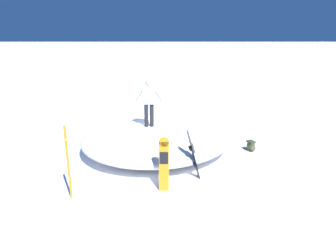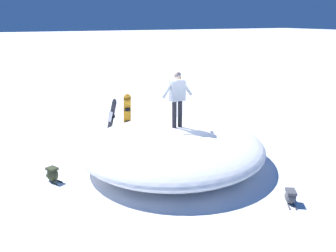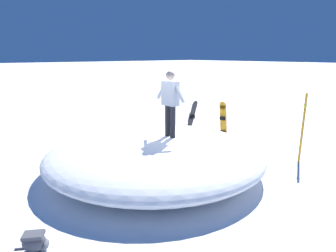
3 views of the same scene
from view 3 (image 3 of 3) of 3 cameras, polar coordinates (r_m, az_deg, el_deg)
name	(u,v)px [view 3 (image 3 of 3)]	position (r m, az deg, el deg)	size (l,w,h in m)	color
ground	(169,173)	(7.73, 0.21, -9.41)	(240.00, 240.00, 0.00)	white
snow_mound	(155,154)	(7.67, -2.62, -5.62)	(5.47, 5.82, 0.99)	white
snowboarder_standing	(170,99)	(7.27, 0.46, 5.41)	(1.04, 0.24, 1.72)	black
snowboard_primary_upright	(223,123)	(9.97, 11.13, 0.66)	(0.29, 0.21, 1.56)	orange
snowboard_secondary_upright	(191,121)	(10.00, 4.66, 0.95)	(0.47, 0.35, 1.57)	black
backpack_near	(103,135)	(10.76, -13.12, -1.76)	(0.41, 0.54, 0.40)	#383D23
backpack_far	(35,242)	(5.36, -25.39, -20.48)	(0.47, 0.58, 0.33)	#4C4C51
trail_marker_pole	(303,127)	(9.05, 25.66, -0.14)	(0.10, 0.10, 2.06)	orange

